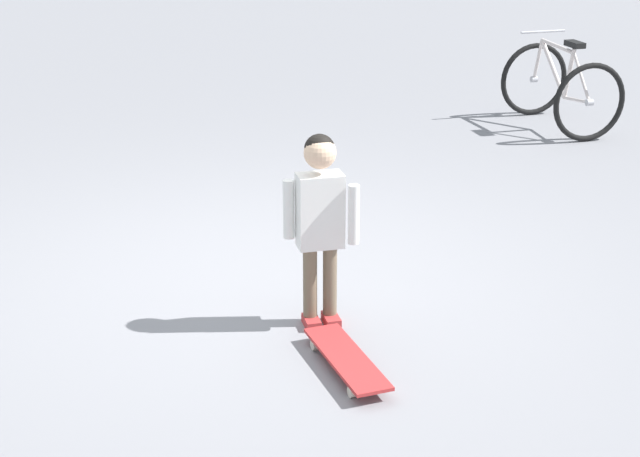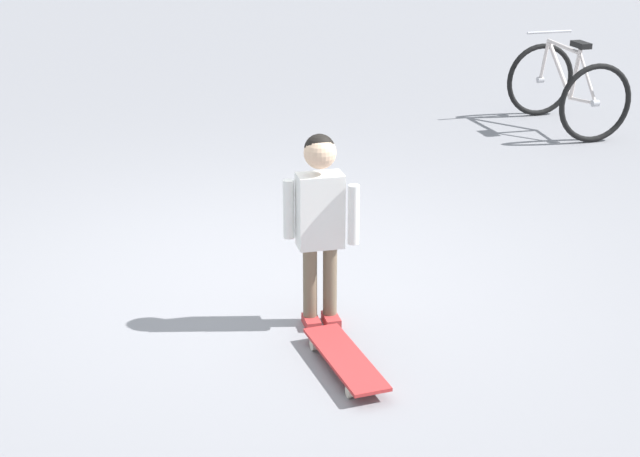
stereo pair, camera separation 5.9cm
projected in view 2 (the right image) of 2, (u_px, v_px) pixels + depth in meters
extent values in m
plane|color=gray|center=(261.00, 275.00, 5.96)|extent=(50.00, 50.00, 0.00)
cylinder|color=brown|center=(330.00, 281.00, 5.28)|extent=(0.08, 0.08, 0.42)
cube|color=#B73333|center=(331.00, 320.00, 5.33)|extent=(0.13, 0.17, 0.05)
cylinder|color=brown|center=(310.00, 283.00, 5.25)|extent=(0.08, 0.08, 0.42)
cube|color=#B73333|center=(311.00, 322.00, 5.30)|extent=(0.13, 0.17, 0.05)
cube|color=white|center=(320.00, 211.00, 5.12)|extent=(0.28, 0.22, 0.40)
cylinder|color=white|center=(354.00, 215.00, 5.06)|extent=(0.06, 0.06, 0.32)
cylinder|color=white|center=(289.00, 209.00, 5.14)|extent=(0.06, 0.06, 0.32)
sphere|color=beige|center=(320.00, 153.00, 5.01)|extent=(0.17, 0.17, 0.17)
sphere|color=black|center=(320.00, 149.00, 5.01)|extent=(0.16, 0.16, 0.16)
cube|color=#B22D2D|center=(345.00, 358.00, 4.83)|extent=(0.52, 0.72, 0.02)
cube|color=#B7B7BC|center=(365.00, 385.00, 4.61)|extent=(0.11, 0.08, 0.02)
cube|color=#B7B7BC|center=(328.00, 339.00, 5.06)|extent=(0.11, 0.08, 0.02)
cylinder|color=beige|center=(379.00, 386.00, 4.65)|extent=(0.05, 0.06, 0.06)
cylinder|color=beige|center=(350.00, 392.00, 4.60)|extent=(0.05, 0.06, 0.06)
cylinder|color=beige|center=(341.00, 340.00, 5.09)|extent=(0.05, 0.06, 0.06)
cylinder|color=beige|center=(314.00, 345.00, 5.04)|extent=(0.05, 0.06, 0.06)
torus|color=black|center=(540.00, 80.00, 9.56)|extent=(0.66, 0.35, 0.71)
torus|color=black|center=(595.00, 103.00, 8.64)|extent=(0.66, 0.35, 0.71)
cylinder|color=#B7B7BC|center=(540.00, 80.00, 9.56)|extent=(0.08, 0.08, 0.06)
cylinder|color=#B7B7BC|center=(595.00, 103.00, 8.64)|extent=(0.08, 0.08, 0.06)
cylinder|color=silver|center=(559.00, 69.00, 9.18)|extent=(0.26, 0.48, 0.48)
cylinder|color=silver|center=(564.00, 47.00, 9.06)|extent=(0.29, 0.55, 0.06)
cylinder|color=silver|center=(575.00, 74.00, 8.91)|extent=(0.10, 0.14, 0.48)
cylinder|color=silver|center=(583.00, 101.00, 8.84)|extent=(0.21, 0.40, 0.08)
cylinder|color=silver|center=(588.00, 78.00, 8.72)|extent=(0.18, 0.33, 0.40)
cylinder|color=silver|center=(544.00, 60.00, 9.44)|extent=(0.09, 0.13, 0.41)
cube|color=black|center=(581.00, 45.00, 8.77)|extent=(0.18, 0.24, 0.05)
cylinder|color=#B7B7BC|center=(549.00, 32.00, 9.30)|extent=(0.43, 0.22, 0.02)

